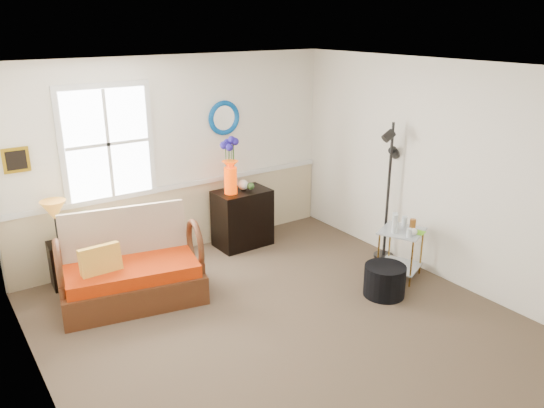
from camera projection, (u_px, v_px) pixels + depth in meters
floor at (289, 331)px, 5.41m from camera, size 4.50×5.00×0.01m
ceiling at (293, 70)px, 4.55m from camera, size 4.50×5.00×0.01m
walls at (291, 211)px, 4.98m from camera, size 4.51×5.01×2.60m
wainscot at (182, 218)px, 7.19m from camera, size 4.46×0.02×0.90m
chair_rail at (180, 186)px, 7.03m from camera, size 4.46×0.04×0.06m
window at (108, 144)px, 6.33m from camera, size 1.14×0.06×1.44m
picture at (16, 160)px, 5.80m from camera, size 0.28×0.03×0.28m
mirror at (224, 118)px, 7.14m from camera, size 0.47×0.07×0.47m
loveseat at (131, 260)px, 5.85m from camera, size 1.66×1.15×0.99m
throw_pillow at (101, 265)px, 5.62m from camera, size 0.43×0.12×0.43m
lamp_stand at (64, 264)px, 6.25m from camera, size 0.33×0.33×0.55m
table_lamp at (56, 223)px, 6.06m from camera, size 0.36×0.36×0.53m
potted_plant at (71, 230)px, 6.14m from camera, size 0.45×0.48×0.31m
cabinet at (242, 218)px, 7.35m from camera, size 0.75×0.49×0.80m
flower_vase at (230, 166)px, 6.99m from camera, size 0.24×0.24×0.75m
side_table at (400, 253)px, 6.47m from camera, size 0.64×0.64×0.61m
tabletop_items at (406, 222)px, 6.29m from camera, size 0.50×0.50×0.23m
floor_lamp at (388, 192)px, 6.80m from camera, size 0.31×0.31×1.81m
ottoman at (385, 281)px, 6.06m from camera, size 0.58×0.58×0.36m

